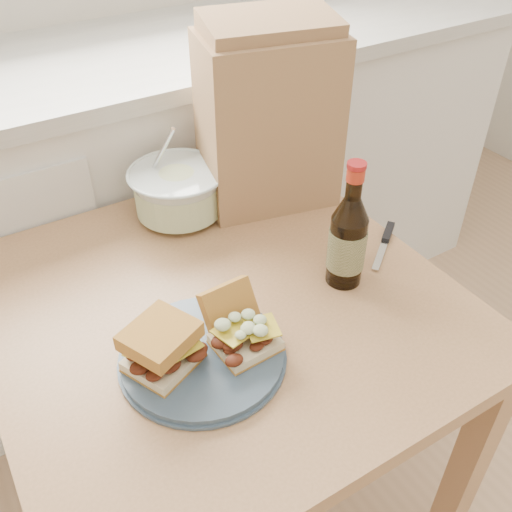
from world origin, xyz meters
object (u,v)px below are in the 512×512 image
paper_bag (269,122)px  beer_bottle (348,239)px  plate (202,356)px  dining_table (223,337)px  coleslaw_bowl (178,193)px

paper_bag → beer_bottle: bearing=-84.1°
plate → beer_bottle: 0.35m
plate → paper_bag: 0.56m
plate → beer_bottle: size_ratio=1.06×
plate → beer_bottle: bearing=6.4°
dining_table → beer_bottle: (0.23, -0.08, 0.20)m
beer_bottle → paper_bag: paper_bag is taller
beer_bottle → paper_bag: (0.04, 0.34, 0.09)m
dining_table → paper_bag: size_ratio=2.25×
coleslaw_bowl → paper_bag: 0.25m
coleslaw_bowl → beer_bottle: bearing=-65.6°
dining_table → coleslaw_bowl: size_ratio=3.93×
coleslaw_bowl → paper_bag: paper_bag is taller
dining_table → plate: bearing=-130.1°
dining_table → coleslaw_bowl: 0.34m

